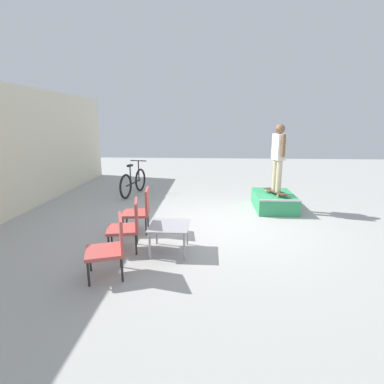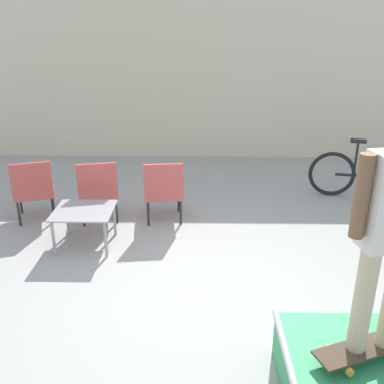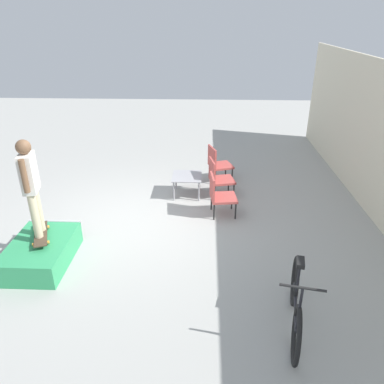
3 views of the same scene
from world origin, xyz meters
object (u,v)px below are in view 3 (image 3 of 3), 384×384
at_px(coffee_table, 187,178).
at_px(patio_chair_left, 217,163).
at_px(skate_ramp_box, 41,252).
at_px(skateboard_on_ramp, 41,234).
at_px(patio_chair_center, 218,177).
at_px(patio_chair_right, 219,194).
at_px(person_skater, 30,181).
at_px(bicycle, 296,304).

relative_size(coffee_table, patio_chair_left, 0.81).
relative_size(skate_ramp_box, patio_chair_left, 1.61).
bearing_deg(skateboard_on_ramp, patio_chair_left, 117.41).
height_order(patio_chair_center, patio_chair_right, same).
bearing_deg(person_skater, patio_chair_center, 118.55).
bearing_deg(person_skater, patio_chair_left, 127.03).
distance_m(skateboard_on_ramp, patio_chair_center, 3.95).
bearing_deg(skateboard_on_ramp, skate_ramp_box, -17.06).
xyz_separation_m(patio_chair_center, bicycle, (3.97, 0.92, -0.09)).
relative_size(person_skater, coffee_table, 2.27).
distance_m(person_skater, patio_chair_right, 3.57).
bearing_deg(person_skater, skate_ramp_box, -7.43).
bearing_deg(bicycle, skateboard_on_ramp, -98.92).
xyz_separation_m(skate_ramp_box, coffee_table, (-2.70, 2.30, 0.21)).
relative_size(coffee_table, patio_chair_right, 0.81).
bearing_deg(bicycle, patio_chair_center, -156.12).
height_order(skate_ramp_box, patio_chair_left, patio_chair_left).
relative_size(patio_chair_left, bicycle, 0.51).
xyz_separation_m(coffee_table, patio_chair_center, (0.02, 0.71, 0.06)).
bearing_deg(patio_chair_center, person_skater, 117.82).
relative_size(skate_ramp_box, patio_chair_center, 1.61).
distance_m(skate_ramp_box, person_skater, 1.24).
relative_size(patio_chair_center, patio_chair_right, 1.00).
distance_m(person_skater, patio_chair_center, 4.07).
relative_size(skate_ramp_box, patio_chair_right, 1.61).
relative_size(person_skater, patio_chair_center, 1.84).
height_order(skate_ramp_box, bicycle, bicycle).
relative_size(patio_chair_left, patio_chair_center, 1.00).
height_order(skateboard_on_ramp, patio_chair_right, patio_chair_right).
relative_size(skateboard_on_ramp, patio_chair_left, 0.95).
bearing_deg(patio_chair_left, bicycle, 171.68).
relative_size(skate_ramp_box, person_skater, 0.87).
relative_size(person_skater, patio_chair_right, 1.84).
xyz_separation_m(skateboard_on_ramp, patio_chair_left, (-3.44, 3.01, -0.01)).
height_order(person_skater, coffee_table, person_skater).
distance_m(coffee_table, patio_chair_center, 0.71).
distance_m(skateboard_on_ramp, coffee_table, 3.46).
bearing_deg(bicycle, coffee_table, -147.00).
xyz_separation_m(person_skater, bicycle, (1.41, 3.93, -1.06)).
xyz_separation_m(coffee_table, bicycle, (3.99, 1.63, -0.03)).
distance_m(coffee_table, bicycle, 4.31).
bearing_deg(patio_chair_center, patio_chair_left, -12.69).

